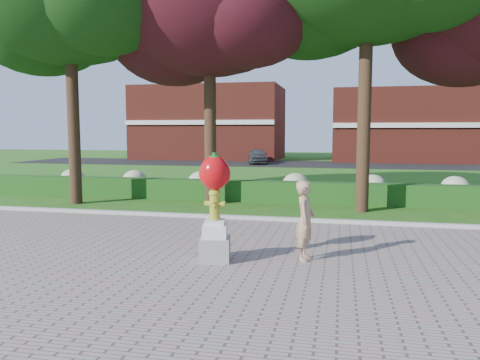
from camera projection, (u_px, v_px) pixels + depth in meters
The scene contains 12 objects.
ground at pixel (223, 244), 11.38m from camera, with size 100.00×100.00×0.00m, color #265916.
walkway at pixel (161, 301), 7.49m from camera, with size 40.00×14.00×0.04m, color gray.
curb at pixel (247, 218), 14.29m from camera, with size 40.00×0.18×0.15m, color #ADADA5.
lawn_hedge at pixel (267, 191), 18.14m from camera, with size 24.00×0.70×0.80m, color #1A4413.
hydrangea_row at pixel (285, 185), 18.98m from camera, with size 20.10×1.10×0.99m.
street at pixel (307, 164), 38.59m from camera, with size 50.00×8.00×0.02m, color black.
building_left at pixel (210, 123), 46.17m from camera, with size 14.00×8.00×7.00m, color maroon.
building_right at pixel (401, 126), 42.40m from camera, with size 12.00×8.00×6.40m, color maroon.
tree_mid_left at pixel (207, 5), 16.97m from camera, with size 8.25×7.04×10.69m.
hydrant_sculpture at pixel (215, 204), 9.64m from camera, with size 0.71×0.71×2.26m.
woman at pixel (305, 220), 9.74m from camera, with size 0.61×0.40×1.68m, color tan.
parked_car at pixel (258, 156), 38.89m from camera, with size 1.50×3.73×1.27m, color #44474C.
Camera 1 is at (2.78, -10.81, 2.74)m, focal length 35.00 mm.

